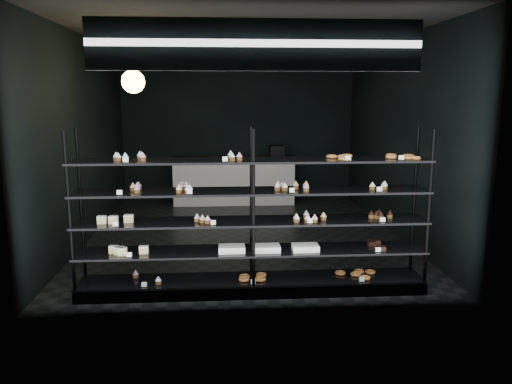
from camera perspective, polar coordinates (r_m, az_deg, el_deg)
room at (r=8.00m, az=-1.38°, el=6.19°), size 5.01×6.01×3.20m
display_shelf at (r=5.76m, az=-0.62°, el=-5.50°), size 4.00×0.50×1.91m
signage at (r=5.08m, az=0.04°, el=16.47°), size 3.30×0.05×0.50m
pendant_lamp at (r=7.11m, az=-13.87°, el=12.16°), size 0.31×0.31×0.89m
service_counter at (r=10.62m, az=-2.47°, el=1.38°), size 2.62×0.65×1.23m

